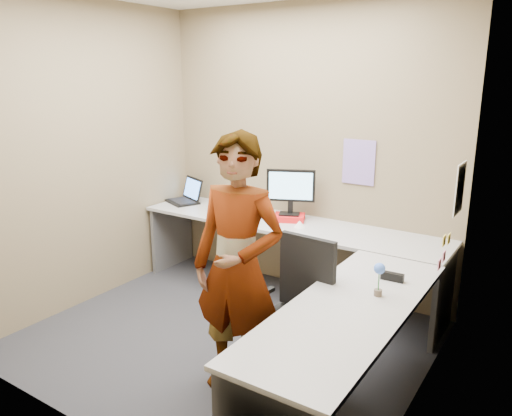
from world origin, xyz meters
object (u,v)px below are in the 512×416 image
Objects in this scene: desk at (297,266)px; monitor at (291,188)px; person at (238,268)px; office_chair at (294,328)px.

monitor reaches higher than desk.
monitor is at bearing 102.38° from person.
desk is 0.92m from monitor.
monitor is 1.61m from person.
person is (0.48, -1.52, -0.17)m from monitor.
person is at bearing -133.73° from office_chair.
monitor is 1.61m from office_chair.
office_chair is (0.76, -1.27, -0.63)m from monitor.
office_chair is at bearing 36.89° from person.
person reaches higher than desk.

